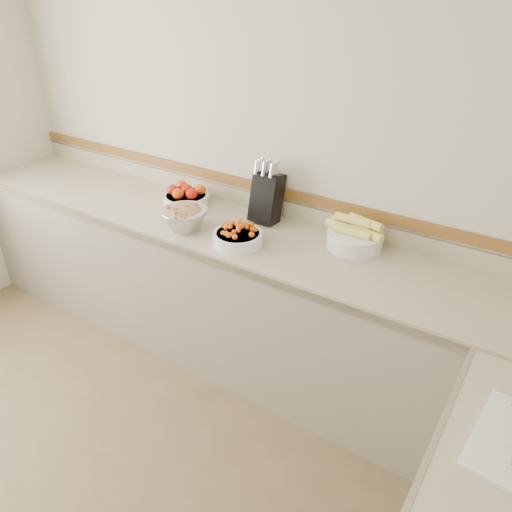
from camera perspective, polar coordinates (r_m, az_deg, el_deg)
The scene contains 7 objects.
back_wall at distance 2.93m, azimuth 1.26°, elevation 12.36°, with size 4.00×4.00×0.00m, color beige.
counter_back at distance 3.06m, azimuth -2.15°, elevation -4.54°, with size 4.00×0.65×1.08m.
knife_block at distance 2.89m, azimuth 1.23°, elevation 6.86°, with size 0.16×0.19×0.38m.
tomato_bowl at distance 3.14m, azimuth -8.01°, elevation 6.65°, with size 0.28×0.28×0.14m.
cherry_tomato_bowl at distance 2.66m, azimuth -2.08°, elevation 2.29°, with size 0.27×0.27×0.13m.
corn_bowl at distance 2.68m, azimuth 11.25°, elevation 2.29°, with size 0.33×0.30×0.18m.
rhubarb_bowl at distance 2.83m, azimuth -8.14°, elevation 4.44°, with size 0.26×0.26×0.15m.
Camera 1 is at (1.47, -0.37, 2.18)m, focal length 35.00 mm.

